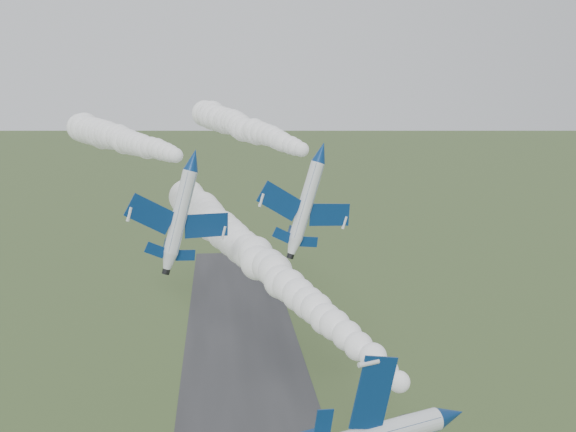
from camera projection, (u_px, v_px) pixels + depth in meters
name	position (u px, v px, depth m)	size (l,w,h in m)	color
jet_lead	(451.00, 416.00, 46.26)	(6.06, 13.67, 11.63)	silver
smoke_trail_jet_lead	(256.00, 259.00, 79.13)	(5.95, 68.32, 5.95)	white
jet_pair_left	(194.00, 160.00, 71.17)	(11.69, 13.97, 4.49)	silver
smoke_trail_jet_pair_left	(119.00, 139.00, 98.25)	(5.29, 55.80, 5.29)	white
jet_pair_right	(322.00, 152.00, 72.05)	(11.16, 13.64, 4.41)	silver
smoke_trail_jet_pair_right	(243.00, 127.00, 100.91)	(5.10, 56.01, 5.10)	white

